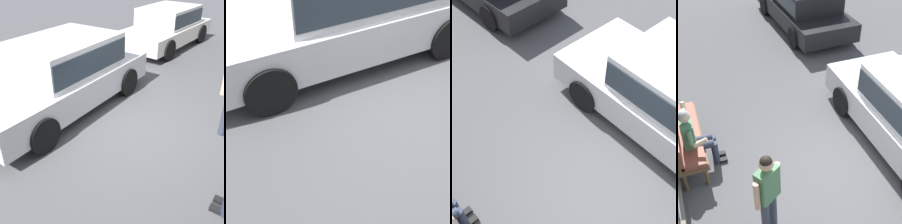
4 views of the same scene
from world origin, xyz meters
The scene contains 1 object.
ground_plane centered at (0.00, 0.00, 0.00)m, with size 60.00×60.00×0.00m, color #4C4C4F.
Camera 3 is at (-1.65, 2.60, 5.18)m, focal length 55.00 mm.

